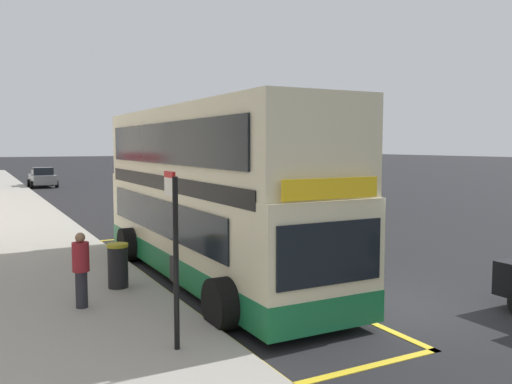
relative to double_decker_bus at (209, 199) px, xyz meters
name	(u,v)px	position (x,y,z in m)	size (l,w,h in m)	color
ground_plane	(93,192)	(2.46, 27.77, -2.06)	(260.00, 260.00, 0.00)	black
double_decker_bus	(209,199)	(0.00, 0.00, 0.00)	(3.19, 10.71, 4.40)	beige
bus_bay_markings	(205,276)	(-0.04, 0.16, -2.06)	(3.00, 13.35, 0.01)	yellow
bus_stop_sign	(174,247)	(-2.55, -4.58, -0.25)	(0.09, 0.51, 2.89)	black
parked_car_grey_ahead	(42,177)	(-0.29, 34.39, -1.26)	(2.09, 4.20, 1.62)	slate
pedestrian_waiting_near_sign	(81,267)	(-3.51, -1.61, -1.09)	(0.34, 0.34, 1.55)	#26262D
litter_bin	(118,265)	(-2.47, -0.40, -1.40)	(0.49, 0.49, 1.04)	black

